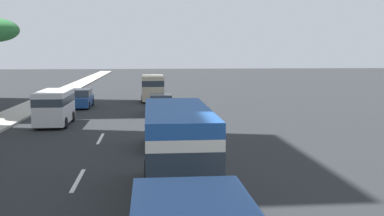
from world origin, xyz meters
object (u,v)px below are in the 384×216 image
at_px(car_third, 161,105).
at_px(car_sixth, 80,99).
at_px(van_lead, 153,87).
at_px(minibus_fourth, 178,148).
at_px(car_second, 164,132).
at_px(van_fifth, 55,105).

distance_m(car_third, car_sixth, 8.66).
bearing_deg(van_lead, car_sixth, 122.95).
bearing_deg(car_sixth, van_lead, 122.95).
bearing_deg(car_sixth, minibus_fourth, 14.89).
bearing_deg(car_second, minibus_fourth, -178.71).
height_order(minibus_fourth, van_fifth, minibus_fourth).
distance_m(car_second, van_fifth, 10.59).
distance_m(van_fifth, car_sixth, 9.95).
height_order(van_lead, car_third, van_lead).
bearing_deg(van_lead, car_second, -179.25).
height_order(car_third, van_fifth, van_fifth).
bearing_deg(van_lead, van_fifth, 154.65).
xyz_separation_m(car_third, car_sixth, (5.22, 6.91, 0.00)).
bearing_deg(van_fifth, van_lead, 154.65).
distance_m(van_lead, van_fifth, 15.60).
height_order(minibus_fourth, car_sixth, minibus_fourth).
xyz_separation_m(van_lead, minibus_fourth, (-30.05, -0.47, 0.19)).
relative_size(van_lead, car_sixth, 1.01).
height_order(car_second, minibus_fourth, minibus_fourth).
xyz_separation_m(car_second, minibus_fourth, (-8.00, -0.18, 0.86)).
relative_size(car_second, car_sixth, 0.90).
relative_size(car_third, van_fifth, 0.85).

